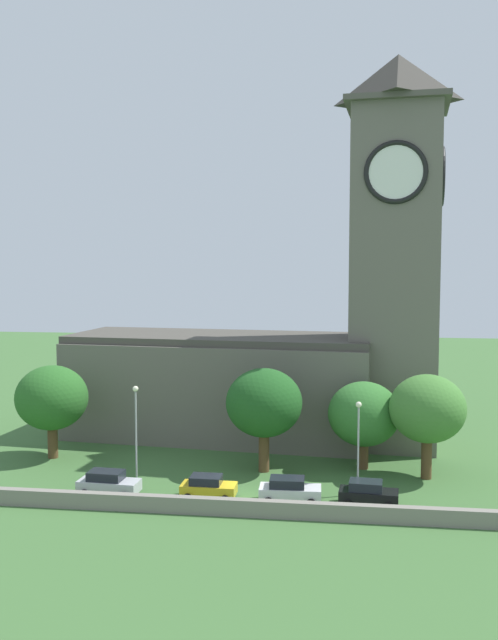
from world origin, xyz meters
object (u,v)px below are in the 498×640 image
streetlamp_west_mid (136,420)px  tree_riverside_east (427,409)px  car_silver (108,483)px  tree_by_tower (52,398)px  streetlamp_central (358,433)px  tree_churchyard (364,414)px  car_yellow (208,487)px  car_white (289,490)px  tree_riverside_west (264,403)px  car_black (368,493)px  church (288,333)px

streetlamp_west_mid → tree_riverside_east: size_ratio=0.93×
car_silver → tree_riverside_east: tree_riverside_east is taller
streetlamp_west_mid → tree_by_tower: 11.68m
streetlamp_central → tree_churchyard: 6.87m
car_yellow → car_white: car_white is taller
tree_riverside_east → car_silver: bearing=-162.8°
streetlamp_central → tree_riverside_west: tree_riverside_west is taller
streetlamp_west_mid → tree_riverside_east: (22.41, 4.91, 0.49)m
tree_churchyard → car_white: bearing=-121.2°
car_black → tree_riverside_east: bearing=55.3°
church → car_yellow: (-4.39, -18.18, -9.53)m
church → car_yellow: 20.99m
car_silver → tree_churchyard: bearing=26.5°
streetlamp_west_mid → car_black: bearing=-6.8°
car_white → tree_by_tower: size_ratio=0.54×
church → tree_churchyard: 12.92m
car_black → tree_riverside_east: (4.85, 7.01, 4.72)m
tree_riverside_west → tree_by_tower: tree_riverside_west is taller
tree_churchyard → tree_by_tower: 27.16m
church → car_black: (7.15, -18.22, -9.48)m
car_yellow → streetlamp_west_mid: bearing=161.2°
car_yellow → tree_churchyard: tree_churchyard is taller
car_black → tree_churchyard: 9.82m
tree_riverside_east → tree_churchyard: tree_riverside_east is taller
car_yellow → tree_by_tower: bearing=151.1°
streetlamp_west_mid → tree_by_tower: tree_by_tower is taller
church → tree_by_tower: size_ratio=4.49×
church → tree_riverside_east: size_ratio=4.40×
streetlamp_central → tree_riverside_east: tree_riverside_east is taller
streetlamp_west_mid → tree_riverside_west: (9.32, 5.07, 0.58)m
streetlamp_west_mid → tree_riverside_west: tree_riverside_west is taller
tree_riverside_east → tree_by_tower: size_ratio=1.02×
car_black → tree_by_tower: tree_by_tower is taller
car_yellow → streetlamp_central: bearing=11.4°
car_white → streetlamp_central: bearing=24.7°
church → tree_riverside_east: bearing=-43.1°
tree_riverside_east → tree_riverside_west: size_ratio=0.98×
car_yellow → car_black: bearing=-0.2°
car_silver → car_white: size_ratio=1.03×
car_silver → car_yellow: car_silver is taller
church → car_black: bearing=-68.6°
car_black → tree_churchyard: (-0.06, 9.08, 3.72)m
car_silver → tree_riverside_west: bearing=34.9°
tree_riverside_west → tree_churchyard: bearing=13.2°
church → car_white: (1.58, -18.23, -9.48)m
church → streetlamp_west_mid: bearing=-122.8°
car_yellow → streetlamp_west_mid: 7.67m
streetlamp_west_mid → streetlamp_central: bearing=0.5°
streetlamp_central → tree_by_tower: 27.31m
streetlamp_central → car_white: bearing=-155.3°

